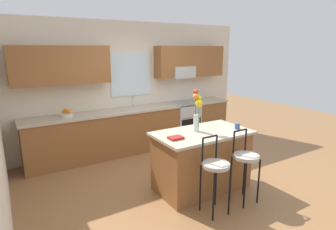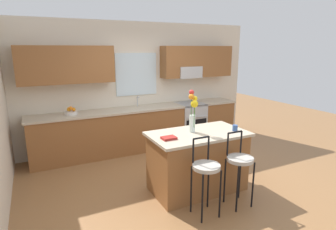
{
  "view_description": "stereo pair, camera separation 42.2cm",
  "coord_description": "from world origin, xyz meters",
  "px_view_note": "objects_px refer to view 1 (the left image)",
  "views": [
    {
      "loc": [
        -2.42,
        -3.51,
        2.15
      ],
      "look_at": [
        0.05,
        0.55,
        1.0
      ],
      "focal_mm": 29.6,
      "sensor_mm": 36.0,
      "label": 1
    },
    {
      "loc": [
        -2.05,
        -3.72,
        2.15
      ],
      "look_at": [
        0.05,
        0.55,
        1.0
      ],
      "focal_mm": 29.6,
      "sensor_mm": 36.0,
      "label": 2
    }
  ],
  "objects_px": {
    "cookbook": "(176,138)",
    "fruit_bowl_oranges": "(67,114)",
    "bar_stool_middle": "(245,160)",
    "flower_vase": "(197,110)",
    "oven_range": "(184,122)",
    "bar_stool_near": "(215,168)",
    "mug_ceramic": "(237,126)",
    "kitchen_island": "(202,160)"
  },
  "relations": [
    {
      "from": "bar_stool_near",
      "to": "kitchen_island",
      "type": "bearing_deg",
      "value": 66.4
    },
    {
      "from": "bar_stool_middle",
      "to": "flower_vase",
      "type": "distance_m",
      "value": 0.99
    },
    {
      "from": "kitchen_island",
      "to": "cookbook",
      "type": "distance_m",
      "value": 0.71
    },
    {
      "from": "mug_ceramic",
      "to": "cookbook",
      "type": "xyz_separation_m",
      "value": [
        -1.08,
        0.09,
        -0.03
      ]
    },
    {
      "from": "bar_stool_middle",
      "to": "cookbook",
      "type": "height_order",
      "value": "bar_stool_middle"
    },
    {
      "from": "oven_range",
      "to": "flower_vase",
      "type": "xyz_separation_m",
      "value": [
        -1.13,
        -1.97,
        0.8
      ]
    },
    {
      "from": "flower_vase",
      "to": "fruit_bowl_oranges",
      "type": "xyz_separation_m",
      "value": [
        -1.49,
        2.0,
        -0.29
      ]
    },
    {
      "from": "oven_range",
      "to": "kitchen_island",
      "type": "relative_size",
      "value": 0.62
    },
    {
      "from": "oven_range",
      "to": "fruit_bowl_oranges",
      "type": "bearing_deg",
      "value": 179.35
    },
    {
      "from": "bar_stool_near",
      "to": "bar_stool_middle",
      "type": "distance_m",
      "value": 0.55
    },
    {
      "from": "oven_range",
      "to": "mug_ceramic",
      "type": "bearing_deg",
      "value": -103.14
    },
    {
      "from": "bar_stool_middle",
      "to": "mug_ceramic",
      "type": "distance_m",
      "value": 0.64
    },
    {
      "from": "flower_vase",
      "to": "kitchen_island",
      "type": "bearing_deg",
      "value": -50.0
    },
    {
      "from": "bar_stool_middle",
      "to": "kitchen_island",
      "type": "bearing_deg",
      "value": 113.6
    },
    {
      "from": "oven_range",
      "to": "mug_ceramic",
      "type": "height_order",
      "value": "mug_ceramic"
    },
    {
      "from": "mug_ceramic",
      "to": "oven_range",
      "type": "bearing_deg",
      "value": 76.86
    },
    {
      "from": "cookbook",
      "to": "mug_ceramic",
      "type": "bearing_deg",
      "value": -4.81
    },
    {
      "from": "bar_stool_middle",
      "to": "mug_ceramic",
      "type": "bearing_deg",
      "value": 58.8
    },
    {
      "from": "oven_range",
      "to": "mug_ceramic",
      "type": "relative_size",
      "value": 10.22
    },
    {
      "from": "oven_range",
      "to": "mug_ceramic",
      "type": "distance_m",
      "value": 2.32
    },
    {
      "from": "bar_stool_near",
      "to": "flower_vase",
      "type": "relative_size",
      "value": 1.63
    },
    {
      "from": "cookbook",
      "to": "fruit_bowl_oranges",
      "type": "xyz_separation_m",
      "value": [
        -1.02,
        2.14,
        0.03
      ]
    },
    {
      "from": "oven_range",
      "to": "bar_stool_middle",
      "type": "relative_size",
      "value": 0.88
    },
    {
      "from": "kitchen_island",
      "to": "flower_vase",
      "type": "distance_m",
      "value": 0.8
    },
    {
      "from": "kitchen_island",
      "to": "fruit_bowl_oranges",
      "type": "height_order",
      "value": "fruit_bowl_oranges"
    },
    {
      "from": "fruit_bowl_oranges",
      "to": "kitchen_island",
      "type": "bearing_deg",
      "value": -53.28
    },
    {
      "from": "bar_stool_near",
      "to": "cookbook",
      "type": "relative_size",
      "value": 5.21
    },
    {
      "from": "flower_vase",
      "to": "mug_ceramic",
      "type": "xyz_separation_m",
      "value": [
        0.62,
        -0.23,
        -0.29
      ]
    },
    {
      "from": "bar_stool_middle",
      "to": "cookbook",
      "type": "bearing_deg",
      "value": 145.1
    },
    {
      "from": "kitchen_island",
      "to": "mug_ceramic",
      "type": "distance_m",
      "value": 0.77
    },
    {
      "from": "bar_stool_near",
      "to": "flower_vase",
      "type": "height_order",
      "value": "flower_vase"
    },
    {
      "from": "kitchen_island",
      "to": "cookbook",
      "type": "xyz_separation_m",
      "value": [
        -0.53,
        -0.07,
        0.47
      ]
    },
    {
      "from": "bar_stool_near",
      "to": "flower_vase",
      "type": "bearing_deg",
      "value": 72.83
    },
    {
      "from": "flower_vase",
      "to": "fruit_bowl_oranges",
      "type": "relative_size",
      "value": 2.66
    },
    {
      "from": "oven_range",
      "to": "bar_stool_near",
      "type": "distance_m",
      "value": 3.0
    },
    {
      "from": "kitchen_island",
      "to": "mug_ceramic",
      "type": "relative_size",
      "value": 16.36
    },
    {
      "from": "kitchen_island",
      "to": "cookbook",
      "type": "height_order",
      "value": "cookbook"
    },
    {
      "from": "bar_stool_middle",
      "to": "flower_vase",
      "type": "xyz_separation_m",
      "value": [
        -0.33,
        0.7,
        0.62
      ]
    },
    {
      "from": "cookbook",
      "to": "fruit_bowl_oranges",
      "type": "bearing_deg",
      "value": 115.43
    },
    {
      "from": "bar_stool_near",
      "to": "bar_stool_middle",
      "type": "relative_size",
      "value": 1.0
    },
    {
      "from": "bar_stool_near",
      "to": "bar_stool_middle",
      "type": "bearing_deg",
      "value": 0.0
    },
    {
      "from": "bar_stool_middle",
      "to": "bar_stool_near",
      "type": "bearing_deg",
      "value": 180.0
    }
  ]
}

